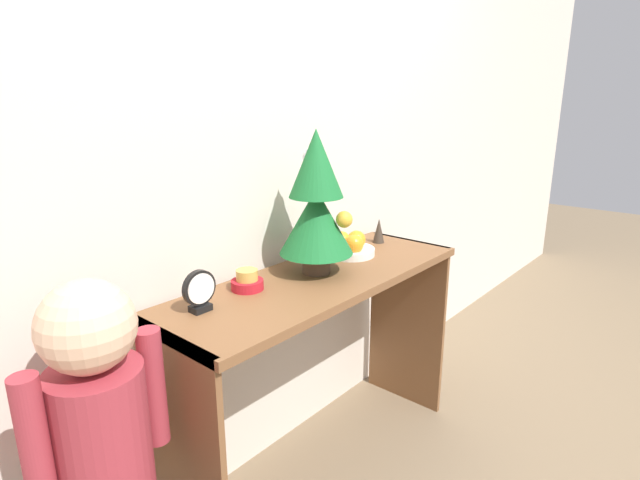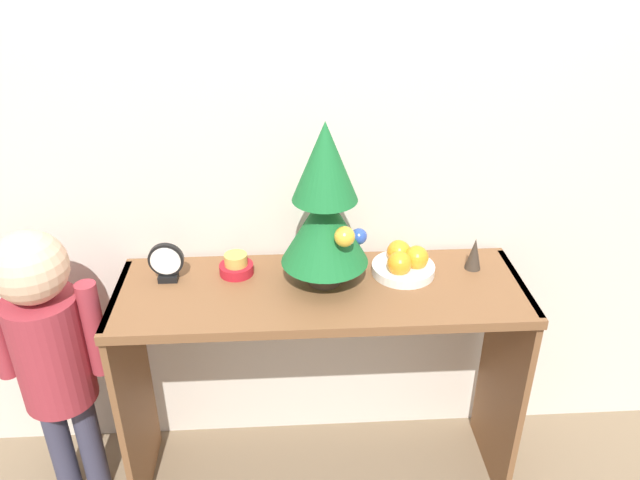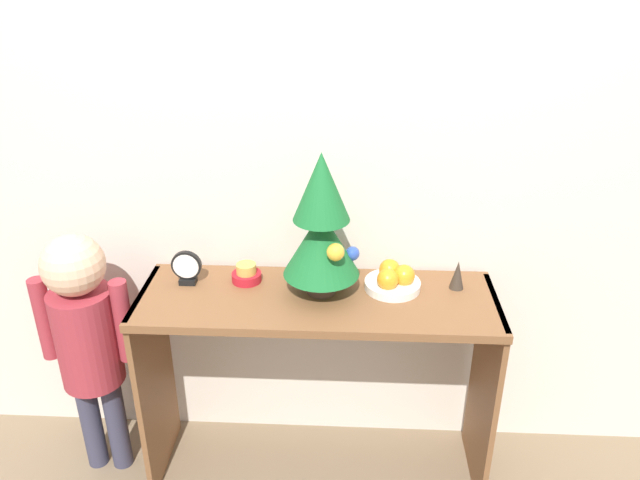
% 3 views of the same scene
% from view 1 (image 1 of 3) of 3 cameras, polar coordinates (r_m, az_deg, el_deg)
% --- Properties ---
extents(back_wall, '(7.00, 0.05, 2.50)m').
position_cam_1_polar(back_wall, '(1.86, -6.00, 11.07)').
color(back_wall, beige).
rests_on(back_wall, ground_plane).
extents(console_table, '(1.25, 0.42, 0.79)m').
position_cam_1_polar(console_table, '(1.85, 0.12, -9.40)').
color(console_table, brown).
rests_on(console_table, ground_plane).
extents(mini_tree, '(0.26, 0.26, 0.51)m').
position_cam_1_polar(mini_tree, '(1.74, -0.42, 4.29)').
color(mini_tree, '#4C3828').
rests_on(mini_tree, console_table).
extents(fruit_bowl, '(0.20, 0.20, 0.09)m').
position_cam_1_polar(fruit_bowl, '(2.01, 3.49, -0.70)').
color(fruit_bowl, silver).
rests_on(fruit_bowl, console_table).
extents(singing_bowl, '(0.11, 0.11, 0.07)m').
position_cam_1_polar(singing_bowl, '(1.66, -8.32, -4.71)').
color(singing_bowl, '#AD1923').
rests_on(singing_bowl, console_table).
extents(desk_clock, '(0.11, 0.04, 0.13)m').
position_cam_1_polar(desk_clock, '(1.51, -13.60, -5.73)').
color(desk_clock, black).
rests_on(desk_clock, console_table).
extents(figurine, '(0.05, 0.05, 0.11)m').
position_cam_1_polar(figurine, '(2.19, 6.73, 1.07)').
color(figurine, '#382D23').
rests_on(figurine, console_table).
extents(child_figure, '(0.35, 0.22, 1.02)m').
position_cam_1_polar(child_figure, '(1.38, -23.75, -19.02)').
color(child_figure, '#38384C').
rests_on(child_figure, ground_plane).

